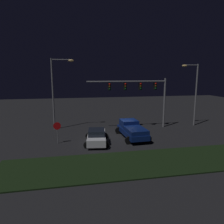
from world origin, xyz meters
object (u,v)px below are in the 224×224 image
object	(u,v)px
street_lamp_left	(57,86)
street_lamp_right	(193,88)
stop_sign	(57,129)
pickup_truck	(132,129)
traffic_signal_gantry	(140,90)
car_sedan	(97,136)

from	to	relation	value
street_lamp_left	street_lamp_right	world-z (taller)	street_lamp_left
street_lamp_right	stop_sign	bearing A→B (deg)	-165.93
street_lamp_left	street_lamp_right	size ratio (longest dim) A/B	1.07
street_lamp_right	stop_sign	distance (m)	18.57
pickup_truck	street_lamp_left	xyz separation A→B (m)	(-8.22, 5.40, 4.57)
pickup_truck	street_lamp_right	distance (m)	11.21
traffic_signal_gantry	stop_sign	distance (m)	11.63
street_lamp_left	stop_sign	world-z (taller)	street_lamp_left
street_lamp_left	stop_sign	xyz separation A→B (m)	(0.21, -5.97, -4.01)
street_lamp_right	stop_sign	world-z (taller)	street_lamp_right
pickup_truck	street_lamp_right	size ratio (longest dim) A/B	0.66
car_sedan	traffic_signal_gantry	xyz separation A→B (m)	(6.30, 5.09, 4.29)
pickup_truck	traffic_signal_gantry	size ratio (longest dim) A/B	0.53
stop_sign	traffic_signal_gantry	bearing A→B (deg)	23.24
street_lamp_right	pickup_truck	bearing A→B (deg)	-158.22
car_sedan	street_lamp_right	size ratio (longest dim) A/B	0.55
pickup_truck	street_lamp_left	world-z (taller)	street_lamp_left
car_sedan	traffic_signal_gantry	bearing A→B (deg)	-43.46
street_lamp_left	car_sedan	bearing A→B (deg)	-58.36
car_sedan	street_lamp_left	world-z (taller)	street_lamp_left
car_sedan	street_lamp_right	xyz separation A→B (m)	(13.75, 5.14, 4.47)
pickup_truck	street_lamp_left	distance (m)	10.85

